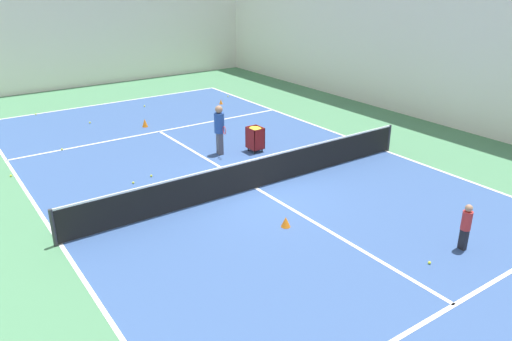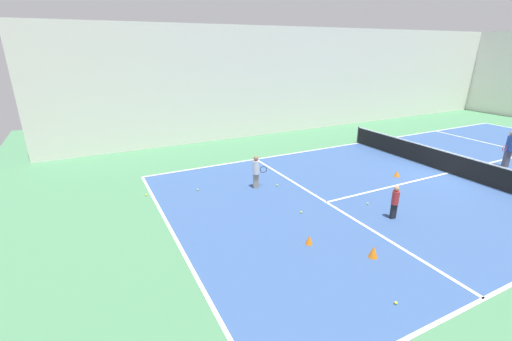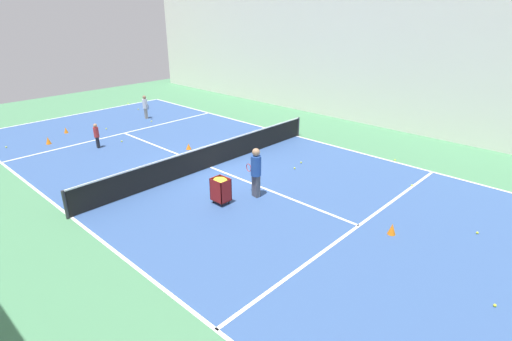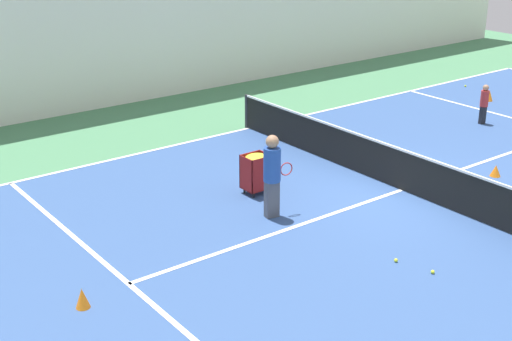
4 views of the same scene
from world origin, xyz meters
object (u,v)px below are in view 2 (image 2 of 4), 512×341
Objects in this scene: player_near_baseline at (256,170)px; coach_at_net at (510,146)px; training_cone_1 at (373,252)px; tennis_net at (450,163)px; child_midcourt at (395,200)px.

player_near_baseline is 0.77× the size of coach_at_net.
player_near_baseline is 5.80m from training_cone_1.
tennis_net is 8.70× the size of player_near_baseline.
player_near_baseline is at bearing 129.12° from child_midcourt.
child_midcourt is (1.98, -5.61, 0.16)m from tennis_net.
player_near_baseline is (-2.39, -8.45, 0.27)m from tennis_net.
child_midcourt is at bearing -70.54° from tennis_net.
coach_at_net reaches higher than training_cone_1.
tennis_net is 8.53m from training_cone_1.
tennis_net is at bearing -2.17° from player_near_baseline.
training_cone_1 is (3.35, -7.83, -0.32)m from tennis_net.
tennis_net is 6.67× the size of coach_at_net.
player_near_baseline reaches higher than child_midcourt.
child_midcourt is (1.32, -8.77, -0.34)m from coach_at_net.
tennis_net is 3.28m from coach_at_net.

